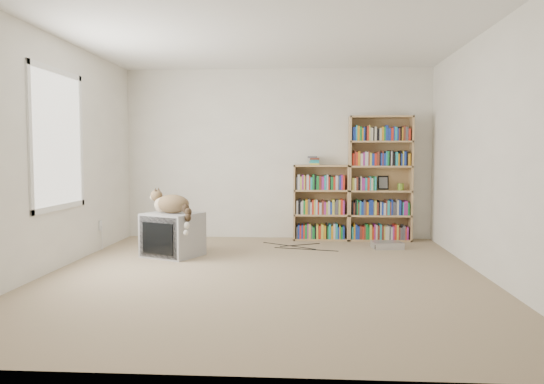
# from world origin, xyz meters

# --- Properties ---
(floor) EXTENTS (4.50, 5.00, 0.01)m
(floor) POSITION_xyz_m (0.00, 0.00, 0.00)
(floor) COLOR tan
(floor) RESTS_ON ground
(wall_back) EXTENTS (4.50, 0.02, 2.50)m
(wall_back) POSITION_xyz_m (0.00, 2.50, 1.25)
(wall_back) COLOR white
(wall_back) RESTS_ON floor
(wall_front) EXTENTS (4.50, 0.02, 2.50)m
(wall_front) POSITION_xyz_m (0.00, -2.50, 1.25)
(wall_front) COLOR white
(wall_front) RESTS_ON floor
(wall_left) EXTENTS (0.02, 5.00, 2.50)m
(wall_left) POSITION_xyz_m (-2.25, 0.00, 1.25)
(wall_left) COLOR white
(wall_left) RESTS_ON floor
(wall_right) EXTENTS (0.02, 5.00, 2.50)m
(wall_right) POSITION_xyz_m (2.25, 0.00, 1.25)
(wall_right) COLOR white
(wall_right) RESTS_ON floor
(ceiling) EXTENTS (4.50, 5.00, 0.02)m
(ceiling) POSITION_xyz_m (0.00, 0.00, 2.50)
(ceiling) COLOR white
(ceiling) RESTS_ON wall_back
(window) EXTENTS (0.02, 1.22, 1.52)m
(window) POSITION_xyz_m (-2.24, 0.20, 1.40)
(window) COLOR white
(window) RESTS_ON wall_left
(crt_tv) EXTENTS (0.78, 0.75, 0.53)m
(crt_tv) POSITION_xyz_m (-1.19, 0.97, 0.26)
(crt_tv) COLOR #A2A2A4
(crt_tv) RESTS_ON floor
(cat) EXTENTS (0.60, 0.52, 0.50)m
(cat) POSITION_xyz_m (-1.16, 0.90, 0.61)
(cat) COLOR #372516
(cat) RESTS_ON crt_tv
(bookcase_tall) EXTENTS (0.89, 0.30, 1.79)m
(bookcase_tall) POSITION_xyz_m (1.49, 2.36, 0.85)
(bookcase_tall) COLOR tan
(bookcase_tall) RESTS_ON floor
(bookcase_short) EXTENTS (0.79, 0.30, 1.09)m
(bookcase_short) POSITION_xyz_m (0.64, 2.36, 0.50)
(bookcase_short) COLOR tan
(bookcase_short) RESTS_ON floor
(book_stack) EXTENTS (0.18, 0.23, 0.12)m
(book_stack) POSITION_xyz_m (0.53, 2.37, 1.15)
(book_stack) COLOR red
(book_stack) RESTS_ON bookcase_short
(green_mug) EXTENTS (0.09, 0.09, 0.10)m
(green_mug) POSITION_xyz_m (1.78, 2.34, 0.78)
(green_mug) COLOR olive
(green_mug) RESTS_ON bookcase_tall
(framed_print) EXTENTS (0.15, 0.05, 0.20)m
(framed_print) POSITION_xyz_m (1.55, 2.44, 0.83)
(framed_print) COLOR black
(framed_print) RESTS_ON bookcase_tall
(dvd_player) EXTENTS (0.42, 0.32, 0.09)m
(dvd_player) POSITION_xyz_m (1.50, 1.67, 0.04)
(dvd_player) COLOR #B5B4BA
(dvd_player) RESTS_ON floor
(wall_outlet) EXTENTS (0.01, 0.08, 0.13)m
(wall_outlet) POSITION_xyz_m (-2.24, 1.31, 0.32)
(wall_outlet) COLOR silver
(wall_outlet) RESTS_ON wall_left
(floor_cables) EXTENTS (1.20, 0.70, 0.01)m
(floor_cables) POSITION_xyz_m (0.36, 1.71, 0.00)
(floor_cables) COLOR black
(floor_cables) RESTS_ON floor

